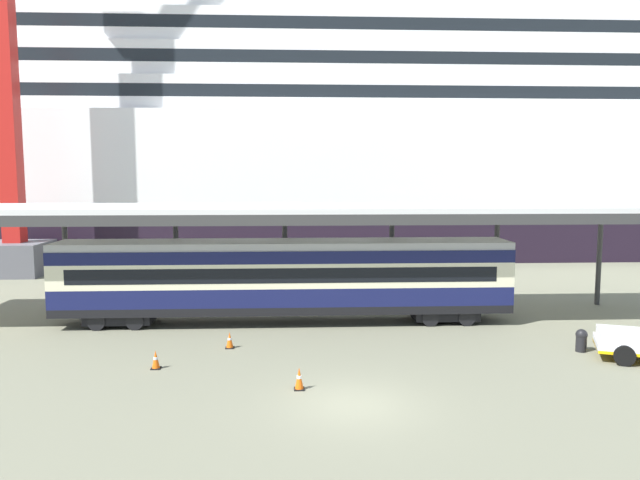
# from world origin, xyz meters

# --- Properties ---
(ground_plane) EXTENTS (400.00, 400.00, 0.00)m
(ground_plane) POSITION_xyz_m (0.00, 0.00, 0.00)
(ground_plane) COLOR #6F6F5A
(cruise_ship) EXTENTS (177.78, 29.95, 42.94)m
(cruise_ship) POSITION_xyz_m (-5.94, 44.97, 14.18)
(cruise_ship) COLOR black
(cruise_ship) RESTS_ON ground
(platform_canopy) EXTENTS (41.34, 6.29, 5.83)m
(platform_canopy) POSITION_xyz_m (-2.30, 11.32, 5.56)
(platform_canopy) COLOR silver
(platform_canopy) RESTS_ON ground
(train_carriage) EXTENTS (22.22, 2.81, 4.11)m
(train_carriage) POSITION_xyz_m (-2.30, 10.87, 2.31)
(train_carriage) COLOR black
(train_carriage) RESTS_ON ground
(traffic_cone_near) EXTENTS (0.36, 0.36, 0.70)m
(traffic_cone_near) POSITION_xyz_m (-4.60, 6.52, 0.34)
(traffic_cone_near) COLOR black
(traffic_cone_near) RESTS_ON ground
(traffic_cone_mid) EXTENTS (0.36, 0.36, 0.71)m
(traffic_cone_mid) POSITION_xyz_m (-7.14, 3.92, 0.35)
(traffic_cone_mid) COLOR black
(traffic_cone_mid) RESTS_ON ground
(traffic_cone_far) EXTENTS (0.36, 0.36, 0.78)m
(traffic_cone_far) POSITION_xyz_m (-1.71, 1.43, 0.38)
(traffic_cone_far) COLOR black
(traffic_cone_far) RESTS_ON ground
(dockside_crane) EXTENTS (14.12, 4.40, 48.04)m
(dockside_crane) POSITION_xyz_m (-21.69, 26.26, 14.77)
(dockside_crane) COLOR #595960
(dockside_crane) RESTS_ON ground
(quay_bollard) EXTENTS (0.48, 0.48, 0.96)m
(quay_bollard) POSITION_xyz_m (10.13, 5.30, 0.52)
(quay_bollard) COLOR black
(quay_bollard) RESTS_ON ground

